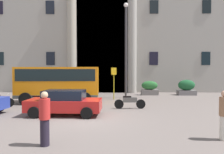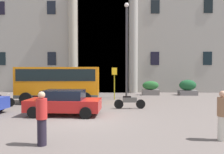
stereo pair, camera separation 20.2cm
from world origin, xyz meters
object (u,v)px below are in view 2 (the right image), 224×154
object	(u,v)px
pedestrian_man_crossing	(222,115)
lamppost_plaza_centre	(127,44)
hedge_planter_entrance_left	(188,88)
motorcycle_near_kerb	(129,102)
hedge_planter_far_west	(151,88)
hedge_planter_west	(85,89)
parked_coupe_end	(64,102)
orange_minibus	(59,81)
scooter_by_planter	(39,101)
pedestrian_woman_with_bag	(42,118)
bus_stop_sign	(114,80)

from	to	relation	value
pedestrian_man_crossing	lamppost_plaza_centre	distance (m)	12.42
hedge_planter_entrance_left	motorcycle_near_kerb	distance (m)	9.83
hedge_planter_far_west	lamppost_plaza_centre	size ratio (longest dim) A/B	0.20
hedge_planter_west	parked_coupe_end	size ratio (longest dim) A/B	0.34
orange_minibus	lamppost_plaza_centre	bearing A→B (deg)	24.01
hedge_planter_entrance_left	scooter_by_planter	xyz separation A→B (m)	(-12.13, -7.60, -0.28)
scooter_by_planter	motorcycle_near_kerb	distance (m)	5.94
hedge_planter_west	motorcycle_near_kerb	world-z (taller)	hedge_planter_west
pedestrian_woman_with_bag	bus_stop_sign	bearing A→B (deg)	15.76
bus_stop_sign	motorcycle_near_kerb	distance (m)	4.55
hedge_planter_entrance_left	motorcycle_near_kerb	bearing A→B (deg)	-129.08
bus_stop_sign	hedge_planter_west	size ratio (longest dim) A/B	1.92
bus_stop_sign	hedge_planter_entrance_left	world-z (taller)	bus_stop_sign
pedestrian_woman_with_bag	hedge_planter_entrance_left	bearing A→B (deg)	-6.08
hedge_planter_far_west	lamppost_plaza_centre	world-z (taller)	lamppost_plaza_centre
motorcycle_near_kerb	hedge_planter_entrance_left	bearing A→B (deg)	48.91
hedge_planter_west	parked_coupe_end	xyz separation A→B (m)	(0.32, -9.42, 0.10)
bus_stop_sign	hedge_planter_west	world-z (taller)	bus_stop_sign
hedge_planter_west	pedestrian_woman_with_bag	size ratio (longest dim) A/B	0.78
hedge_planter_far_west	scooter_by_planter	distance (m)	11.33
hedge_planter_far_west	orange_minibus	bearing A→B (deg)	-146.95
pedestrian_man_crossing	scooter_by_planter	bearing A→B (deg)	137.49
hedge_planter_far_west	motorcycle_near_kerb	xyz separation A→B (m)	(-2.51, -7.58, -0.22)
bus_stop_sign	hedge_planter_far_west	xyz separation A→B (m)	(3.54, 3.31, -0.99)
scooter_by_planter	parked_coupe_end	bearing A→B (deg)	-28.04
scooter_by_planter	pedestrian_woman_with_bag	size ratio (longest dim) A/B	1.13
hedge_planter_far_west	pedestrian_woman_with_bag	xyz separation A→B (m)	(-5.75, -14.44, 0.24)
hedge_planter_far_west	pedestrian_woman_with_bag	world-z (taller)	pedestrian_woman_with_bag
hedge_planter_entrance_left	pedestrian_man_crossing	xyz separation A→B (m)	(-3.17, -13.79, 0.16)
scooter_by_planter	pedestrian_man_crossing	distance (m)	10.90
hedge_planter_west	motorcycle_near_kerb	distance (m)	8.38
orange_minibus	bus_stop_sign	distance (m)	4.57
pedestrian_man_crossing	lamppost_plaza_centre	world-z (taller)	lamppost_plaza_centre
parked_coupe_end	hedge_planter_west	bearing A→B (deg)	93.57
bus_stop_sign	scooter_by_planter	bearing A→B (deg)	-139.17
hedge_planter_west	scooter_by_planter	size ratio (longest dim) A/B	0.69
orange_minibus	pedestrian_woman_with_bag	xyz separation A→B (m)	(2.02, -9.39, -0.71)
bus_stop_sign	scooter_by_planter	world-z (taller)	bus_stop_sign
lamppost_plaza_centre	orange_minibus	bearing A→B (deg)	-152.88
hedge_planter_west	hedge_planter_entrance_left	world-z (taller)	hedge_planter_entrance_left
orange_minibus	parked_coupe_end	xyz separation A→B (m)	(1.54, -4.60, -0.91)
hedge_planter_entrance_left	motorcycle_near_kerb	size ratio (longest dim) A/B	0.86
orange_minibus	bus_stop_sign	xyz separation A→B (m)	(4.22, 1.74, 0.04)
bus_stop_sign	hedge_planter_west	bearing A→B (deg)	134.41
scooter_by_planter	lamppost_plaza_centre	bearing A→B (deg)	56.52
motorcycle_near_kerb	parked_coupe_end	bearing A→B (deg)	-152.81
hedge_planter_west	lamppost_plaza_centre	world-z (taller)	lamppost_plaza_centre
motorcycle_near_kerb	pedestrian_woman_with_bag	world-z (taller)	pedestrian_woman_with_bag
lamppost_plaza_centre	pedestrian_man_crossing	bearing A→B (deg)	-75.27
parked_coupe_end	motorcycle_near_kerb	bearing A→B (deg)	30.84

